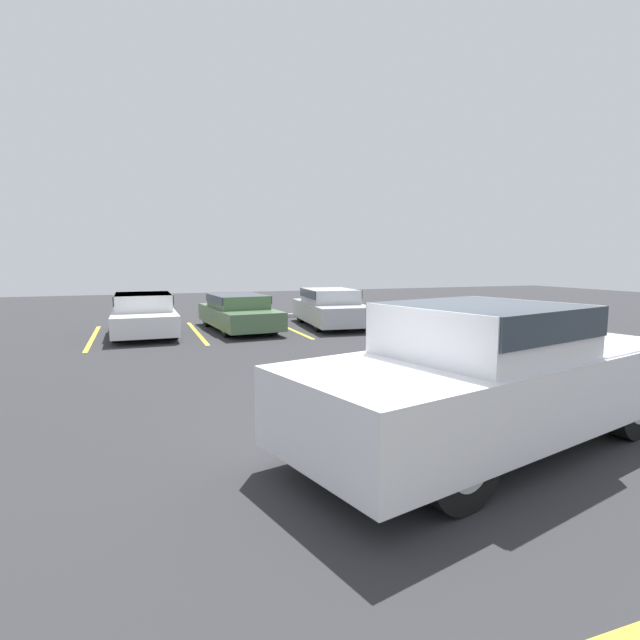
% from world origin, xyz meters
% --- Properties ---
extents(ground_plane, '(60.00, 60.00, 0.00)m').
position_xyz_m(ground_plane, '(0.00, 0.00, 0.00)').
color(ground_plane, '#2D2D30').
extents(stall_stripe_a, '(0.12, 5.16, 0.01)m').
position_xyz_m(stall_stripe_a, '(-4.71, 10.67, 0.00)').
color(stall_stripe_a, yellow).
rests_on(stall_stripe_a, ground_plane).
extents(stall_stripe_b, '(0.12, 5.16, 0.01)m').
position_xyz_m(stall_stripe_b, '(-1.72, 10.67, 0.00)').
color(stall_stripe_b, yellow).
rests_on(stall_stripe_b, ground_plane).
extents(stall_stripe_c, '(0.12, 5.16, 0.01)m').
position_xyz_m(stall_stripe_c, '(1.27, 10.67, 0.00)').
color(stall_stripe_c, yellow).
rests_on(stall_stripe_c, ground_plane).
extents(stall_stripe_d, '(0.12, 5.16, 0.01)m').
position_xyz_m(stall_stripe_d, '(4.25, 10.67, 0.00)').
color(stall_stripe_d, yellow).
rests_on(stall_stripe_d, ground_plane).
extents(pickup_truck, '(5.84, 3.35, 1.76)m').
position_xyz_m(pickup_truck, '(0.61, -0.39, 0.88)').
color(pickup_truck, silver).
rests_on(pickup_truck, ground_plane).
extents(parked_sedan_a, '(1.81, 4.43, 1.25)m').
position_xyz_m(parked_sedan_a, '(-3.27, 10.87, 0.66)').
color(parked_sedan_a, silver).
rests_on(parked_sedan_a, ground_plane).
extents(parked_sedan_b, '(2.07, 4.50, 1.15)m').
position_xyz_m(parked_sedan_b, '(-0.37, 10.79, 0.62)').
color(parked_sedan_b, '#4C6B47').
rests_on(parked_sedan_b, ground_plane).
extents(parked_sedan_c, '(2.12, 4.36, 1.27)m').
position_xyz_m(parked_sedan_c, '(2.79, 10.66, 0.67)').
color(parked_sedan_c, '#B7BABF').
rests_on(parked_sedan_c, ground_plane).
extents(traffic_cone, '(0.39, 0.39, 0.48)m').
position_xyz_m(traffic_cone, '(4.28, 3.05, 0.22)').
color(traffic_cone, black).
rests_on(traffic_cone, ground_plane).
extents(wheel_stop_curb, '(1.87, 0.20, 0.14)m').
position_xyz_m(wheel_stop_curb, '(2.50, 13.67, 0.07)').
color(wheel_stop_curb, '#B7B2A8').
rests_on(wheel_stop_curb, ground_plane).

